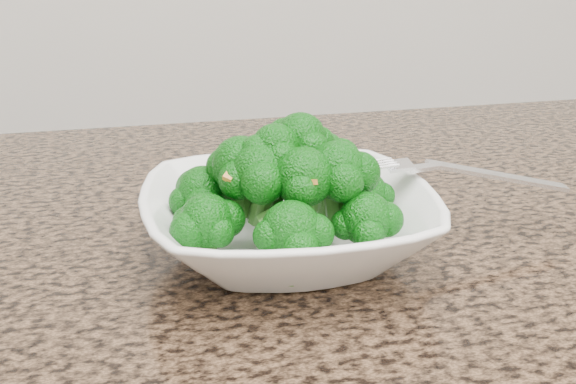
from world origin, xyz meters
name	(u,v)px	position (x,y,z in m)	size (l,w,h in m)	color
granite_counter	(471,329)	(0.00, 0.30, 0.89)	(1.64, 1.04, 0.03)	brown
bowl	(288,223)	(-0.10, 0.41, 0.93)	(0.21, 0.21, 0.05)	white
broccoli_pile	(288,142)	(-0.10, 0.41, 0.99)	(0.19, 0.19, 0.07)	#0B620C
garlic_topping	(288,88)	(-0.10, 0.41, 1.03)	(0.11, 0.11, 0.01)	gold
fork	(430,167)	(0.02, 0.41, 0.96)	(0.19, 0.03, 0.01)	silver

